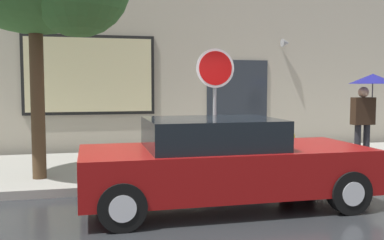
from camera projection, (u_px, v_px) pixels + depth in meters
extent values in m
plane|color=#282B2D|center=(197.00, 206.00, 6.76)|extent=(60.00, 60.00, 0.00)
cube|color=gray|center=(165.00, 166.00, 9.66)|extent=(20.00, 4.00, 0.15)
cube|color=#B2A893|center=(149.00, 26.00, 11.82)|extent=(20.00, 0.40, 7.00)
cube|color=black|center=(90.00, 75.00, 11.33)|extent=(3.40, 0.06, 2.09)
cube|color=beige|center=(90.00, 75.00, 11.31)|extent=(3.24, 0.03, 1.93)
cube|color=#262B33|center=(237.00, 92.00, 12.32)|extent=(1.80, 0.04, 1.80)
cone|color=#99999E|center=(286.00, 43.00, 12.40)|extent=(0.22, 0.24, 0.24)
cube|color=maroon|center=(225.00, 169.00, 6.69)|extent=(4.38, 1.74, 0.66)
cube|color=black|center=(212.00, 133.00, 6.60)|extent=(1.97, 1.53, 0.45)
cylinder|color=black|center=(298.00, 171.00, 7.87)|extent=(0.64, 0.22, 0.64)
cylinder|color=silver|center=(298.00, 171.00, 7.87)|extent=(0.35, 0.24, 0.35)
cylinder|color=black|center=(349.00, 192.00, 6.31)|extent=(0.64, 0.22, 0.64)
cylinder|color=silver|center=(349.00, 192.00, 6.31)|extent=(0.35, 0.24, 0.35)
cylinder|color=black|center=(115.00, 180.00, 7.11)|extent=(0.64, 0.22, 0.64)
cylinder|color=silver|center=(115.00, 180.00, 7.11)|extent=(0.35, 0.24, 0.35)
cylinder|color=black|center=(122.00, 207.00, 5.56)|extent=(0.64, 0.22, 0.64)
cylinder|color=silver|center=(122.00, 207.00, 5.56)|extent=(0.35, 0.24, 0.35)
cylinder|color=yellow|center=(289.00, 153.00, 8.98)|extent=(0.22, 0.22, 0.67)
sphere|color=gold|center=(289.00, 137.00, 8.95)|extent=(0.23, 0.23, 0.23)
cylinder|color=gold|center=(293.00, 152.00, 8.82)|extent=(0.09, 0.12, 0.09)
cylinder|color=gold|center=(286.00, 150.00, 9.13)|extent=(0.09, 0.12, 0.09)
cylinder|color=yellow|center=(289.00, 167.00, 9.00)|extent=(0.30, 0.30, 0.06)
cylinder|color=black|center=(357.00, 144.00, 9.64)|extent=(0.14, 0.14, 0.86)
cylinder|color=black|center=(366.00, 144.00, 9.69)|extent=(0.14, 0.14, 0.86)
cube|color=black|center=(363.00, 111.00, 9.61)|extent=(0.50, 0.22, 0.61)
sphere|color=tan|center=(364.00, 92.00, 9.58)|extent=(0.23, 0.23, 0.23)
cylinder|color=#4C4C51|center=(372.00, 100.00, 9.64)|extent=(0.02, 0.02, 0.90)
cone|color=navy|center=(373.00, 79.00, 9.61)|extent=(1.03, 1.03, 0.22)
cylinder|color=#4C3823|center=(38.00, 98.00, 7.95)|extent=(0.25, 0.25, 2.99)
cylinder|color=gray|center=(215.00, 112.00, 8.49)|extent=(0.07, 0.07, 2.41)
cylinder|color=white|center=(215.00, 68.00, 8.38)|extent=(0.76, 0.02, 0.76)
cylinder|color=red|center=(216.00, 68.00, 8.37)|extent=(0.66, 0.02, 0.66)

